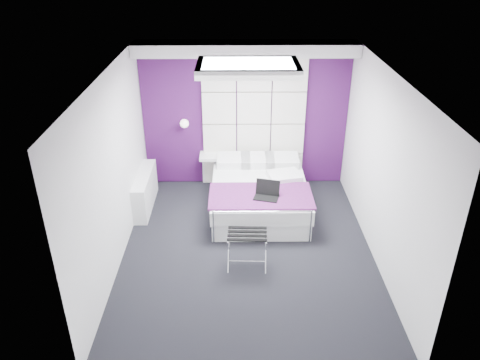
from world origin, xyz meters
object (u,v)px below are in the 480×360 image
object	(u,v)px
wall_lamp	(185,123)
nightstand	(214,156)
radiator	(145,191)
laptop	(266,193)
bed	(259,194)
luggage_rack	(247,249)

from	to	relation	value
wall_lamp	nightstand	world-z (taller)	wall_lamp
radiator	nightstand	world-z (taller)	nightstand
radiator	laptop	bearing A→B (deg)	-17.74
wall_lamp	laptop	xyz separation A→B (m)	(1.34, -1.39, -0.62)
nightstand	bed	bearing A→B (deg)	-47.42
bed	luggage_rack	world-z (taller)	bed
radiator	bed	bearing A→B (deg)	-3.64
radiator	laptop	size ratio (longest dim) A/B	3.28
nightstand	laptop	distance (m)	1.60
laptop	bed	bearing A→B (deg)	114.03
radiator	nightstand	distance (m)	1.38
bed	luggage_rack	size ratio (longest dim) A/B	3.61
nightstand	wall_lamp	bearing A→B (deg)	175.34
radiator	bed	world-z (taller)	bed
wall_lamp	bed	size ratio (longest dim) A/B	0.08
bed	luggage_rack	distance (m)	1.51
wall_lamp	bed	xyz separation A→B (m)	(1.26, -0.88, -0.93)
radiator	bed	distance (m)	1.91
radiator	wall_lamp	bearing A→B (deg)	49.90
bed	luggage_rack	xyz separation A→B (m)	(-0.23, -1.49, -0.02)
luggage_rack	laptop	size ratio (longest dim) A/B	1.45
wall_lamp	luggage_rack	bearing A→B (deg)	-66.49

